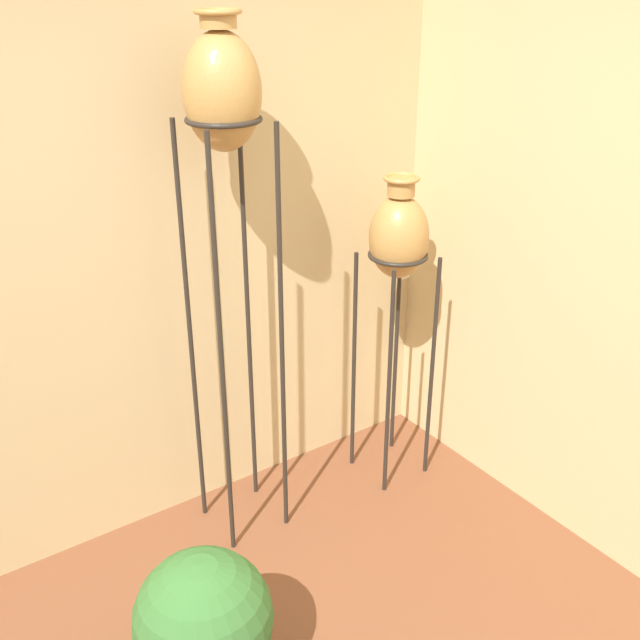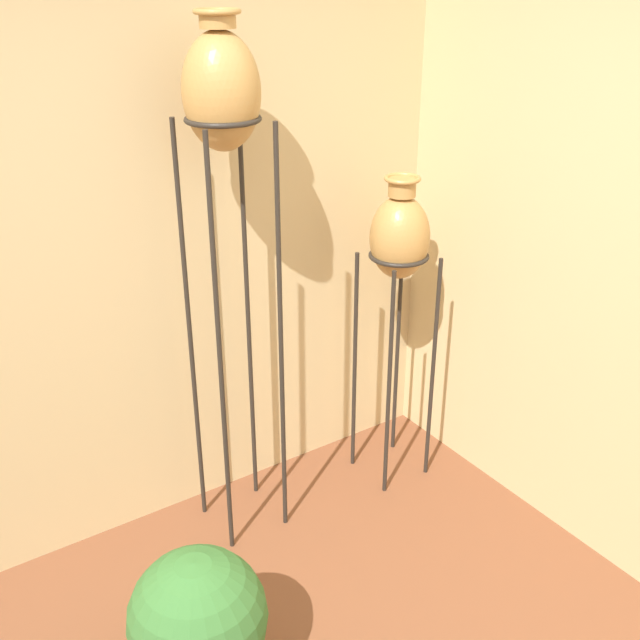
# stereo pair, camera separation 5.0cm
# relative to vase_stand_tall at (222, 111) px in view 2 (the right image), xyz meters

# --- Properties ---
(wall_back) EXTENTS (7.48, 0.06, 2.70)m
(wall_back) POSITION_rel_vase_stand_tall_xyz_m (-0.57, 0.29, -0.50)
(wall_back) COLOR #D1B784
(wall_back) RESTS_ON ground_plane
(vase_stand_tall) EXTENTS (0.30, 0.30, 2.20)m
(vase_stand_tall) POSITION_rel_vase_stand_tall_xyz_m (0.00, 0.00, 0.00)
(vase_stand_tall) COLOR #28231E
(vase_stand_tall) RESTS_ON ground_plane
(vase_stand_medium) EXTENTS (0.29, 0.29, 1.52)m
(vase_stand_medium) POSITION_rel_vase_stand_tall_xyz_m (0.80, -0.08, -0.64)
(vase_stand_medium) COLOR #28231E
(vase_stand_medium) RESTS_ON ground_plane
(potted_plant) EXTENTS (0.47, 0.47, 0.61)m
(potted_plant) POSITION_rel_vase_stand_tall_xyz_m (-0.57, -0.76, -1.51)
(potted_plant) COLOR olive
(potted_plant) RESTS_ON ground_plane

